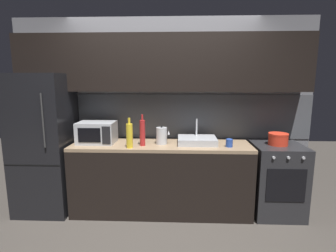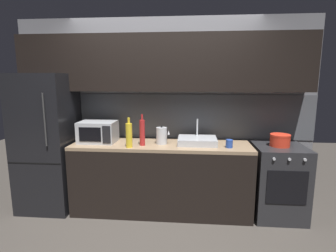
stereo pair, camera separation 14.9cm
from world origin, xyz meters
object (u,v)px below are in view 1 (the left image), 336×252
(oven_range, at_px, (276,179))
(microwave, at_px, (97,132))
(wine_bottle_red, at_px, (142,133))
(cooking_pot, at_px, (278,139))
(refrigerator, at_px, (45,144))
(wine_bottle_yellow, at_px, (129,135))
(mug_blue, at_px, (229,143))
(kettle, at_px, (162,136))

(oven_range, bearing_deg, microwave, 179.51)
(wine_bottle_red, distance_m, cooking_pot, 1.67)
(refrigerator, xyz_separation_m, wine_bottle_yellow, (1.14, -0.21, 0.16))
(microwave, relative_size, cooking_pot, 1.94)
(wine_bottle_red, height_order, mug_blue, wine_bottle_red)
(oven_range, height_order, cooking_pot, cooking_pot)
(mug_blue, bearing_deg, kettle, 171.85)
(wine_bottle_red, height_order, cooking_pot, wine_bottle_red)
(wine_bottle_red, bearing_deg, microwave, 168.70)
(refrigerator, height_order, wine_bottle_red, refrigerator)
(oven_range, relative_size, microwave, 1.96)
(wine_bottle_red, bearing_deg, refrigerator, 175.48)
(refrigerator, relative_size, mug_blue, 18.44)
(mug_blue, bearing_deg, microwave, 175.10)
(wine_bottle_red, bearing_deg, wine_bottle_yellow, -141.03)
(microwave, xyz_separation_m, kettle, (0.83, -0.02, -0.03))
(refrigerator, height_order, mug_blue, refrigerator)
(microwave, bearing_deg, oven_range, -0.49)
(refrigerator, height_order, cooking_pot, refrigerator)
(oven_range, bearing_deg, wine_bottle_yellow, -173.36)
(oven_range, relative_size, wine_bottle_yellow, 2.51)
(microwave, bearing_deg, wine_bottle_red, -11.30)
(oven_range, bearing_deg, cooking_pot, 174.01)
(oven_range, relative_size, mug_blue, 9.37)
(refrigerator, bearing_deg, cooking_pot, 0.00)
(kettle, distance_m, cooking_pot, 1.44)
(refrigerator, distance_m, kettle, 1.51)
(wine_bottle_yellow, height_order, mug_blue, wine_bottle_yellow)
(oven_range, bearing_deg, wine_bottle_red, -176.60)
(oven_range, xyz_separation_m, wine_bottle_yellow, (-1.82, -0.21, 0.60))
(oven_range, distance_m, mug_blue, 0.81)
(refrigerator, bearing_deg, mug_blue, -3.02)
(mug_blue, xyz_separation_m, cooking_pot, (0.62, 0.12, 0.03))
(refrigerator, xyz_separation_m, mug_blue, (2.33, -0.12, 0.06))
(microwave, xyz_separation_m, mug_blue, (1.65, -0.14, -0.09))
(oven_range, distance_m, cooking_pot, 0.52)
(mug_blue, distance_m, cooking_pot, 0.63)
(refrigerator, distance_m, wine_bottle_red, 1.29)
(refrigerator, relative_size, microwave, 3.85)
(oven_range, bearing_deg, mug_blue, -169.14)
(microwave, bearing_deg, wine_bottle_yellow, -26.69)
(kettle, xyz_separation_m, wine_bottle_yellow, (-0.37, -0.21, 0.05))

